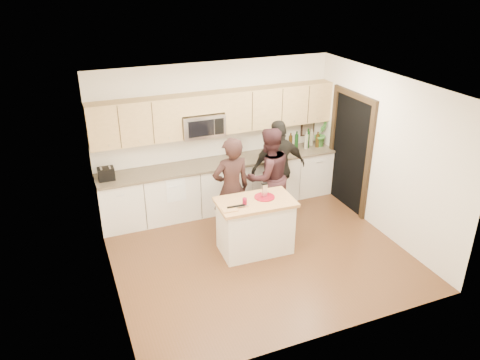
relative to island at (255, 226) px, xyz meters
name	(u,v)px	position (x,y,z in m)	size (l,w,h in m)	color
floor	(258,253)	(0.01, -0.10, -0.45)	(4.50, 4.50, 0.00)	#54311D
room_shell	(260,153)	(0.01, -0.10, 1.28)	(4.52, 4.02, 2.71)	silver
back_cabinetry	(222,185)	(0.01, 1.59, 0.02)	(4.50, 0.66, 0.94)	silver
upper_cabinetry	(219,111)	(0.05, 1.73, 1.39)	(4.50, 0.33, 0.75)	tan
microwave	(202,125)	(-0.30, 1.70, 1.20)	(0.76, 0.41, 0.40)	silver
doorway	(350,148)	(2.24, 0.80, 0.70)	(0.06, 1.25, 2.20)	black
framed_picture	(308,126)	(1.96, 1.88, 0.83)	(0.30, 0.03, 0.38)	black
dish_towel	(174,181)	(-0.94, 1.40, 0.35)	(0.34, 0.60, 0.48)	white
island	(255,226)	(0.00, 0.00, 0.00)	(1.23, 0.75, 0.90)	silver
red_plate	(264,197)	(0.17, 0.05, 0.45)	(0.32, 0.32, 0.02)	maroon
box_grater	(265,190)	(0.18, 0.06, 0.58)	(0.09, 0.06, 0.23)	silver
drink_glass	(245,201)	(-0.20, -0.05, 0.50)	(0.07, 0.07, 0.10)	maroon
cutting_board	(230,210)	(-0.48, -0.14, 0.45)	(0.23, 0.16, 0.02)	tan
tongs	(236,206)	(-0.37, -0.10, 0.47)	(0.28, 0.03, 0.02)	black
knife	(242,206)	(-0.28, -0.13, 0.47)	(0.21, 0.02, 0.01)	silver
toaster	(106,174)	(-2.04, 1.57, 0.59)	(0.27, 0.20, 0.22)	black
bottle_cluster	(305,139)	(1.78, 1.63, 0.66)	(0.60, 0.23, 0.39)	black
orchid	(321,134)	(2.11, 1.62, 0.73)	(0.27, 0.22, 0.50)	#3B772F
woman_left	(231,189)	(-0.19, 0.55, 0.43)	(0.65, 0.43, 1.78)	black
woman_center	(268,177)	(0.58, 0.77, 0.43)	(0.86, 0.67, 1.76)	black
woman_right	(278,168)	(0.91, 1.03, 0.44)	(1.04, 0.43, 1.78)	black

